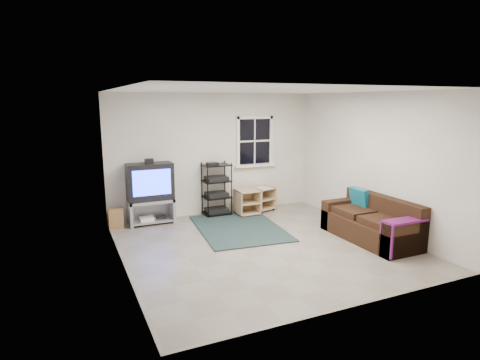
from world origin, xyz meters
name	(u,v)px	position (x,y,z in m)	size (l,w,h in m)	color
room	(255,144)	(0.95, 2.27, 1.48)	(4.60, 4.62, 4.60)	slate
tv_unit	(150,188)	(-1.47, 2.05, 0.72)	(0.90, 0.45, 1.32)	#94949B
av_rack	(217,193)	(-0.05, 2.07, 0.50)	(0.58, 0.42, 1.15)	black
side_table_left	(246,201)	(0.55, 1.86, 0.29)	(0.47, 0.47, 0.55)	tan
side_table_right	(261,197)	(1.03, 2.07, 0.30)	(0.58, 0.58, 0.54)	tan
sofa	(372,224)	(1.90, -0.52, 0.29)	(0.81, 1.83, 0.84)	black
shag_rug	(239,228)	(0.01, 1.02, 0.01)	(1.54, 2.11, 0.02)	black
paper_bag	(116,218)	(-2.16, 2.01, 0.20)	(0.28, 0.18, 0.39)	#916241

